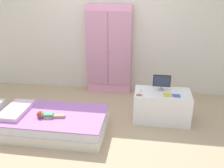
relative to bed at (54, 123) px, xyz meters
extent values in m
cube|color=tan|center=(0.50, 0.14, -0.15)|extent=(10.00, 10.00, 0.02)
cube|color=silver|center=(0.50, 1.72, 1.21)|extent=(6.40, 0.05, 2.70)
cube|color=silver|center=(0.00, 0.00, -0.07)|extent=(1.51, 0.85, 0.14)
cube|color=silver|center=(0.00, 0.00, 0.06)|extent=(1.47, 0.81, 0.12)
cube|color=#B270C6|center=(0.00, 0.00, 0.13)|extent=(1.50, 0.84, 0.02)
cube|color=silver|center=(-0.55, 0.00, 0.17)|extent=(0.32, 0.61, 0.06)
cube|color=#4CA375|center=(-0.02, -0.09, 0.17)|extent=(0.14, 0.10, 0.06)
cube|color=tan|center=(0.12, -0.05, 0.16)|extent=(0.16, 0.06, 0.04)
cube|color=tan|center=(0.12, -0.08, 0.16)|extent=(0.16, 0.06, 0.04)
cube|color=tan|center=(-0.03, -0.04, 0.15)|extent=(0.10, 0.04, 0.03)
cube|color=tan|center=(-0.01, -0.14, 0.15)|extent=(0.10, 0.04, 0.03)
sphere|color=tan|center=(-0.13, -0.11, 0.19)|extent=(0.09, 0.09, 0.09)
sphere|color=#9E3D2D|center=(-0.14, -0.11, 0.19)|extent=(0.10, 0.10, 0.10)
cube|color=#E599BC|center=(0.57, 1.57, 0.70)|extent=(0.84, 0.20, 1.67)
cube|color=#C986A6|center=(0.36, 1.46, 0.74)|extent=(0.40, 0.02, 1.37)
cube|color=#C986A6|center=(0.78, 1.46, 0.74)|extent=(0.40, 0.02, 1.37)
sphere|color=gold|center=(0.53, 1.44, 0.70)|extent=(0.02, 0.02, 0.02)
sphere|color=gold|center=(0.61, 1.44, 0.70)|extent=(0.02, 0.02, 0.02)
cube|color=white|center=(1.56, 0.57, 0.10)|extent=(0.85, 0.49, 0.47)
cylinder|color=#99999E|center=(1.54, 0.66, 0.34)|extent=(0.10, 0.10, 0.01)
cylinder|color=#99999E|center=(1.54, 0.66, 0.37)|extent=(0.02, 0.02, 0.05)
cube|color=black|center=(1.54, 0.66, 0.49)|extent=(0.27, 0.02, 0.19)
cube|color=#28334C|center=(1.54, 0.64, 0.49)|extent=(0.25, 0.01, 0.17)
cube|color=#8E6642|center=(1.20, 0.41, 0.34)|extent=(0.09, 0.01, 0.01)
cube|color=#8E6642|center=(1.20, 0.38, 0.34)|extent=(0.09, 0.01, 0.01)
cube|color=white|center=(1.20, 0.40, 0.39)|extent=(0.06, 0.03, 0.03)
cylinder|color=white|center=(1.23, 0.41, 0.36)|extent=(0.01, 0.01, 0.02)
cylinder|color=white|center=(1.23, 0.39, 0.36)|extent=(0.01, 0.01, 0.02)
cylinder|color=white|center=(1.18, 0.41, 0.36)|extent=(0.01, 0.01, 0.02)
cylinder|color=white|center=(1.18, 0.39, 0.36)|extent=(0.01, 0.01, 0.02)
cylinder|color=white|center=(1.23, 0.40, 0.41)|extent=(0.02, 0.02, 0.02)
sphere|color=white|center=(1.23, 0.40, 0.43)|extent=(0.03, 0.03, 0.03)
cube|color=gold|center=(1.62, 0.46, 0.34)|extent=(0.12, 0.11, 0.01)
cube|color=blue|center=(1.75, 0.46, 0.34)|extent=(0.11, 0.10, 0.01)
camera|label=1|loc=(1.29, -2.97, 1.87)|focal=39.78mm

